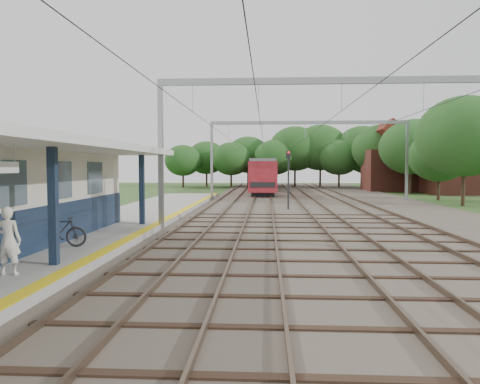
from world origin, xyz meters
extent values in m
cube|color=#473D33|center=(4.00, 30.00, 0.05)|extent=(18.00, 90.00, 0.10)
cube|color=gray|center=(-7.50, 14.00, 0.17)|extent=(5.00, 52.00, 0.35)
cube|color=yellow|center=(-5.25, 14.00, 0.35)|extent=(0.45, 52.00, 0.01)
cube|color=#101E34|center=(-7.28, 7.00, 1.05)|extent=(0.06, 18.00, 1.40)
cube|color=slate|center=(-7.27, 7.00, 2.55)|extent=(0.05, 16.00, 1.30)
cube|color=#101E34|center=(-5.90, 6.00, 1.95)|extent=(0.22, 0.22, 3.20)
cube|color=#101E34|center=(-5.90, 15.00, 1.95)|extent=(0.22, 0.22, 3.20)
cube|color=white|center=(-6.00, 4.00, 3.00)|extent=(0.06, 0.85, 0.26)
cube|color=brown|center=(-4.22, 30.00, 0.17)|extent=(0.07, 88.00, 0.15)
cube|color=brown|center=(-2.78, 30.00, 0.17)|extent=(0.07, 88.00, 0.15)
cube|color=brown|center=(-1.22, 30.00, 0.17)|extent=(0.07, 88.00, 0.15)
cube|color=brown|center=(0.22, 30.00, 0.17)|extent=(0.07, 88.00, 0.15)
cube|color=brown|center=(2.48, 30.00, 0.17)|extent=(0.07, 88.00, 0.15)
cube|color=brown|center=(3.92, 30.00, 0.17)|extent=(0.07, 88.00, 0.15)
cube|color=brown|center=(6.08, 30.00, 0.17)|extent=(0.07, 88.00, 0.15)
cube|color=brown|center=(7.52, 30.00, 0.17)|extent=(0.07, 88.00, 0.15)
cube|color=gray|center=(-5.00, 15.00, 3.50)|extent=(0.22, 0.22, 7.00)
cube|color=gray|center=(3.50, 15.00, 6.85)|extent=(17.00, 0.20, 0.30)
cube|color=gray|center=(-5.00, 35.00, 3.50)|extent=(0.22, 0.22, 7.00)
cube|color=gray|center=(12.00, 35.00, 3.50)|extent=(0.22, 0.22, 7.00)
cube|color=gray|center=(3.50, 35.00, 6.85)|extent=(17.00, 0.20, 0.30)
cylinder|color=black|center=(-3.50, 30.00, 5.50)|extent=(0.02, 88.00, 0.02)
cylinder|color=black|center=(-0.50, 30.00, 5.50)|extent=(0.02, 88.00, 0.02)
cylinder|color=black|center=(3.20, 30.00, 5.50)|extent=(0.02, 88.00, 0.02)
cylinder|color=black|center=(6.80, 30.00, 5.50)|extent=(0.02, 88.00, 0.02)
cylinder|color=#382619|center=(-10.00, 61.00, 1.44)|extent=(0.28, 0.28, 2.88)
ellipsoid|color=#1E4117|center=(-10.00, 61.00, 4.96)|extent=(6.72, 6.72, 5.76)
cylinder|color=#382619|center=(-4.00, 63.00, 1.26)|extent=(0.28, 0.28, 2.52)
ellipsoid|color=#1E4117|center=(-4.00, 63.00, 4.34)|extent=(5.88, 5.88, 5.04)
cylinder|color=#382619|center=(2.00, 60.00, 1.62)|extent=(0.28, 0.28, 3.24)
ellipsoid|color=#1E4117|center=(2.00, 60.00, 5.58)|extent=(7.56, 7.56, 6.48)
cylinder|color=#382619|center=(8.00, 62.00, 1.35)|extent=(0.28, 0.28, 2.70)
ellipsoid|color=#1E4117|center=(8.00, 62.00, 4.65)|extent=(6.30, 6.30, 5.40)
cylinder|color=#382619|center=(14.50, 38.00, 1.26)|extent=(0.28, 0.28, 2.52)
ellipsoid|color=#1E4117|center=(14.50, 38.00, 4.34)|extent=(5.88, 5.88, 5.04)
cylinder|color=#382619|center=(15.00, 54.00, 1.44)|extent=(0.28, 0.28, 2.88)
ellipsoid|color=#1E4117|center=(15.00, 54.00, 4.96)|extent=(6.72, 6.72, 5.76)
cube|color=brown|center=(21.00, 46.00, 2.25)|extent=(7.00, 6.00, 4.50)
cube|color=maroon|center=(21.00, 46.00, 5.40)|extent=(4.99, 6.12, 4.99)
cube|color=brown|center=(16.00, 52.00, 2.50)|extent=(8.00, 6.00, 5.00)
cube|color=maroon|center=(16.00, 52.00, 5.90)|extent=(5.52, 6.12, 5.52)
imported|color=silver|center=(-6.48, 4.79, 1.20)|extent=(0.64, 0.43, 1.70)
imported|color=black|center=(-6.96, 8.69, 0.88)|extent=(1.80, 0.73, 1.05)
cube|color=black|center=(-0.50, 46.08, 0.32)|extent=(2.21, 15.77, 0.44)
cube|color=maroon|center=(-0.50, 46.08, 2.04)|extent=(2.76, 17.14, 2.98)
cube|color=black|center=(-0.50, 46.08, 2.34)|extent=(2.80, 15.77, 0.86)
cube|color=slate|center=(-0.50, 46.08, 3.65)|extent=(2.54, 17.14, 0.28)
cube|color=black|center=(-0.50, 63.82, 0.32)|extent=(2.21, 15.77, 0.44)
cube|color=maroon|center=(-0.50, 63.82, 2.04)|extent=(2.76, 17.14, 2.98)
cube|color=black|center=(-0.50, 63.82, 2.34)|extent=(2.80, 15.77, 0.86)
cube|color=slate|center=(-0.50, 63.82, 3.65)|extent=(2.54, 17.14, 0.28)
cylinder|color=black|center=(1.35, 25.68, 1.86)|extent=(0.16, 0.16, 3.73)
cube|color=black|center=(1.35, 25.68, 3.83)|extent=(0.32, 0.27, 0.51)
sphere|color=red|center=(1.35, 25.58, 3.98)|extent=(0.13, 0.13, 0.13)
camera|label=1|loc=(-0.13, -6.29, 3.02)|focal=35.00mm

